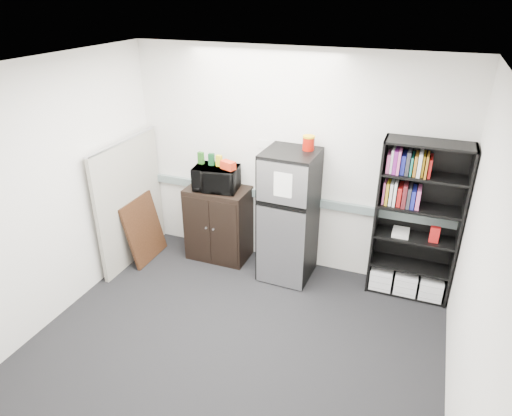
# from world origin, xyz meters

# --- Properties ---
(floor) EXTENTS (4.00, 4.00, 0.00)m
(floor) POSITION_xyz_m (0.00, 0.00, 0.00)
(floor) COLOR black
(floor) RESTS_ON ground
(wall_back) EXTENTS (4.00, 0.02, 2.70)m
(wall_back) POSITION_xyz_m (0.00, 1.75, 1.35)
(wall_back) COLOR white
(wall_back) RESTS_ON floor
(wall_right) EXTENTS (0.02, 3.50, 2.70)m
(wall_right) POSITION_xyz_m (2.00, 0.00, 1.35)
(wall_right) COLOR white
(wall_right) RESTS_ON floor
(wall_left) EXTENTS (0.02, 3.50, 2.70)m
(wall_left) POSITION_xyz_m (-2.00, 0.00, 1.35)
(wall_left) COLOR white
(wall_left) RESTS_ON floor
(ceiling) EXTENTS (4.00, 3.50, 0.02)m
(ceiling) POSITION_xyz_m (0.00, 0.00, 2.70)
(ceiling) COLOR white
(ceiling) RESTS_ON wall_back
(electrical_raceway) EXTENTS (3.92, 0.05, 0.10)m
(electrical_raceway) POSITION_xyz_m (0.00, 1.72, 0.90)
(electrical_raceway) COLOR gray
(electrical_raceway) RESTS_ON wall_back
(wall_note) EXTENTS (0.14, 0.00, 0.10)m
(wall_note) POSITION_xyz_m (-0.35, 1.74, 1.55)
(wall_note) COLOR white
(wall_note) RESTS_ON wall_back
(bookshelf) EXTENTS (0.90, 0.34, 1.85)m
(bookshelf) POSITION_xyz_m (1.53, 1.57, 0.91)
(bookshelf) COLOR black
(bookshelf) RESTS_ON floor
(cubicle_partition) EXTENTS (0.06, 1.30, 1.62)m
(cubicle_partition) POSITION_xyz_m (-1.90, 1.08, 0.81)
(cubicle_partition) COLOR gray
(cubicle_partition) RESTS_ON floor
(cabinet) EXTENTS (0.78, 0.52, 0.98)m
(cabinet) POSITION_xyz_m (-0.87, 1.50, 0.49)
(cabinet) COLOR black
(cabinet) RESTS_ON floor
(microwave) EXTENTS (0.59, 0.44, 0.30)m
(microwave) POSITION_xyz_m (-0.87, 1.48, 1.13)
(microwave) COLOR black
(microwave) RESTS_ON cabinet
(snack_box_a) EXTENTS (0.08, 0.06, 0.15)m
(snack_box_a) POSITION_xyz_m (-1.09, 1.52, 1.35)
(snack_box_a) COLOR #225819
(snack_box_a) RESTS_ON microwave
(snack_box_b) EXTENTS (0.08, 0.06, 0.15)m
(snack_box_b) POSITION_xyz_m (-0.95, 1.52, 1.35)
(snack_box_b) COLOR #0D3B19
(snack_box_b) RESTS_ON microwave
(snack_box_c) EXTENTS (0.08, 0.06, 0.14)m
(snack_box_c) POSITION_xyz_m (-0.84, 1.52, 1.35)
(snack_box_c) COLOR gold
(snack_box_c) RESTS_ON microwave
(snack_bag) EXTENTS (0.20, 0.15, 0.10)m
(snack_bag) POSITION_xyz_m (-0.70, 1.47, 1.33)
(snack_bag) COLOR red
(snack_bag) RESTS_ON microwave
(refrigerator) EXTENTS (0.63, 0.65, 1.61)m
(refrigerator) POSITION_xyz_m (0.10, 1.42, 0.81)
(refrigerator) COLOR black
(refrigerator) RESTS_ON floor
(coffee_can) EXTENTS (0.14, 0.14, 0.18)m
(coffee_can) POSITION_xyz_m (0.26, 1.55, 1.71)
(coffee_can) COLOR #9E1207
(coffee_can) RESTS_ON refrigerator
(framed_poster) EXTENTS (0.22, 0.66, 0.83)m
(framed_poster) POSITION_xyz_m (-1.77, 1.11, 0.42)
(framed_poster) COLOR black
(framed_poster) RESTS_ON floor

